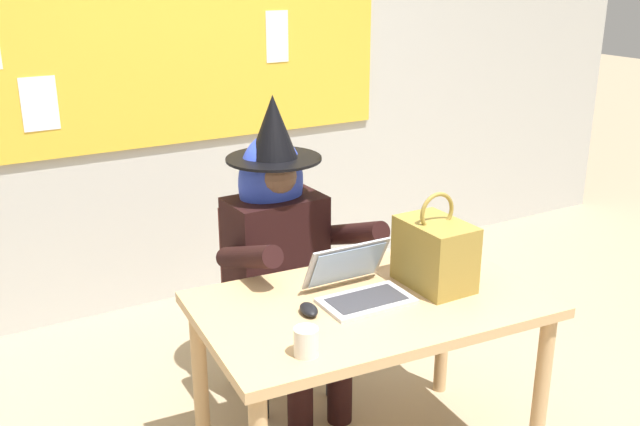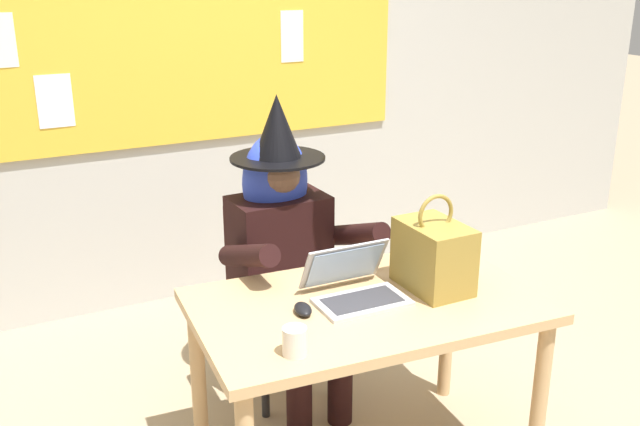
# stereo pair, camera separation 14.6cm
# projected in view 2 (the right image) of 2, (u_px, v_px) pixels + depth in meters

# --- Properties ---
(wall_back_bulletin) EXTENTS (6.78, 2.09, 2.83)m
(wall_back_bulletin) POSITION_uv_depth(u_px,v_px,m) (200.00, 55.00, 4.08)
(wall_back_bulletin) COLOR #B2B2AD
(wall_back_bulletin) RESTS_ON ground
(desk_main) EXTENTS (1.33, 0.86, 0.73)m
(desk_main) POSITION_uv_depth(u_px,v_px,m) (366.00, 324.00, 2.73)
(desk_main) COLOR tan
(desk_main) RESTS_ON ground
(chair_at_desk) EXTENTS (0.43, 0.43, 0.88)m
(chair_at_desk) POSITION_uv_depth(u_px,v_px,m) (274.00, 288.00, 3.38)
(chair_at_desk) COLOR #4C1E19
(chair_at_desk) RESTS_ON ground
(person_costumed) EXTENTS (0.60, 0.68, 1.40)m
(person_costumed) POSITION_uv_depth(u_px,v_px,m) (285.00, 239.00, 3.19)
(person_costumed) COLOR black
(person_costumed) RESTS_ON ground
(laptop) EXTENTS (0.34, 0.30, 0.19)m
(laptop) POSITION_uv_depth(u_px,v_px,m) (355.00, 287.00, 2.71)
(laptop) COLOR #B7B7BC
(laptop) RESTS_ON desk_main
(computer_mouse) EXTENTS (0.08, 0.11, 0.03)m
(computer_mouse) POSITION_uv_depth(u_px,v_px,m) (303.00, 309.00, 2.60)
(computer_mouse) COLOR black
(computer_mouse) RESTS_ON desk_main
(handbag) EXTENTS (0.20, 0.30, 0.38)m
(handbag) POSITION_uv_depth(u_px,v_px,m) (434.00, 255.00, 2.76)
(handbag) COLOR olive
(handbag) RESTS_ON desk_main
(coffee_mug) EXTENTS (0.08, 0.08, 0.09)m
(coffee_mug) POSITION_uv_depth(u_px,v_px,m) (295.00, 341.00, 2.31)
(coffee_mug) COLOR silver
(coffee_mug) RESTS_ON desk_main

